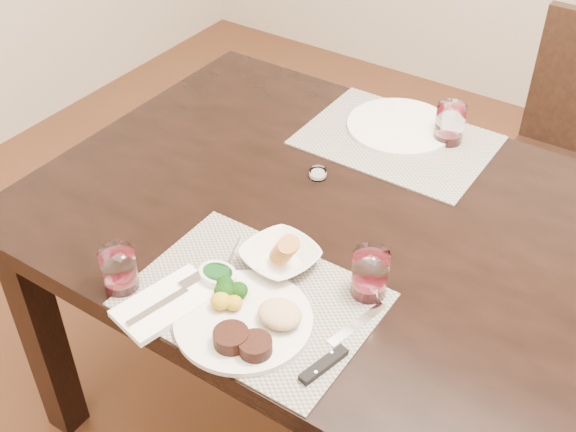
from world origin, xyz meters
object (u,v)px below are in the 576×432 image
Objects in this scene: dinner_plate at (248,320)px; steak_knife at (332,354)px; far_plate at (400,126)px; wine_glass_near at (370,275)px; cracker_bowl at (280,257)px.

dinner_plate is 1.05× the size of steak_knife.
steak_knife is 0.90× the size of far_plate.
far_plate is at bearing 85.65° from dinner_plate.
dinner_plate is at bearing -158.00° from steak_knife.
wine_glass_near reaches higher than steak_knife.
steak_knife is 2.52× the size of wine_glass_near.
steak_knife is at bearing -71.77° from far_plate.
dinner_plate is 0.77m from far_plate.
steak_knife is 0.26m from cracker_bowl.
steak_knife is 0.78m from far_plate.
dinner_plate is 0.17m from steak_knife.
far_plate is at bearing 93.25° from cracker_bowl.
far_plate is at bearing 111.20° from wine_glass_near.
wine_glass_near is (-0.03, 0.18, 0.04)m from steak_knife.
cracker_bowl is at bearing -86.75° from far_plate.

